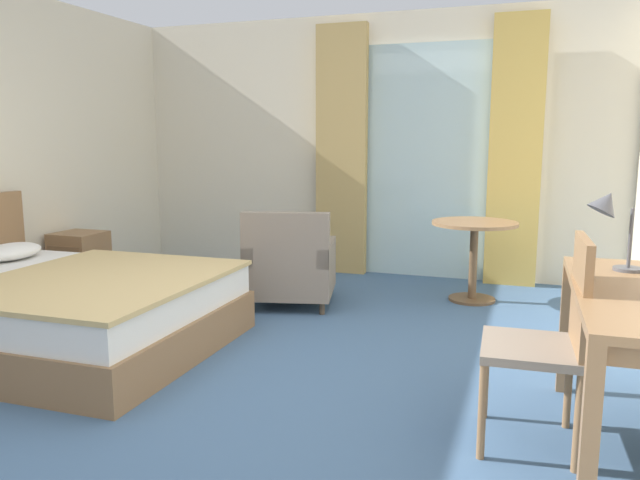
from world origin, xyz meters
TOP-DOWN VIEW (x-y plane):
  - ground at (0.00, 0.00)m, footprint 5.72×7.04m
  - wall_back at (0.00, 3.26)m, footprint 5.32×0.12m
  - balcony_glass_door at (0.62, 3.18)m, footprint 1.28×0.02m
  - curtain_panel_left at (-0.24, 3.08)m, footprint 0.53×0.10m
  - curtain_panel_right at (1.48, 3.08)m, footprint 0.48×0.10m
  - bed at (-1.41, 0.17)m, footprint 2.23×1.73m
  - nightstand at (-2.29, 1.50)m, footprint 0.41×0.41m
  - desk_chair at (1.78, -0.20)m, footprint 0.45×0.49m
  - desk_lamp at (2.02, 0.18)m, footprint 0.28×0.19m
  - armchair_by_window at (-0.25, 1.67)m, footprint 0.86×0.88m
  - round_cafe_table at (1.20, 2.33)m, footprint 0.73×0.73m

SIDE VIEW (x-z plane):
  - ground at x=0.00m, z-range -0.10..0.00m
  - bed at x=-1.41m, z-range -0.22..0.75m
  - nightstand at x=-2.29m, z-range 0.00..0.55m
  - armchair_by_window at x=-0.25m, z-range -0.08..0.74m
  - round_cafe_table at x=1.20m, z-range 0.17..0.87m
  - desk_chair at x=1.78m, z-range 0.06..1.04m
  - desk_lamp at x=2.02m, z-range 0.84..1.26m
  - balcony_glass_door at x=0.62m, z-range 0.00..2.33m
  - curtain_panel_left at x=-0.24m, z-range 0.00..2.54m
  - curtain_panel_right at x=1.48m, z-range 0.00..2.54m
  - wall_back at x=0.00m, z-range 0.00..2.65m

